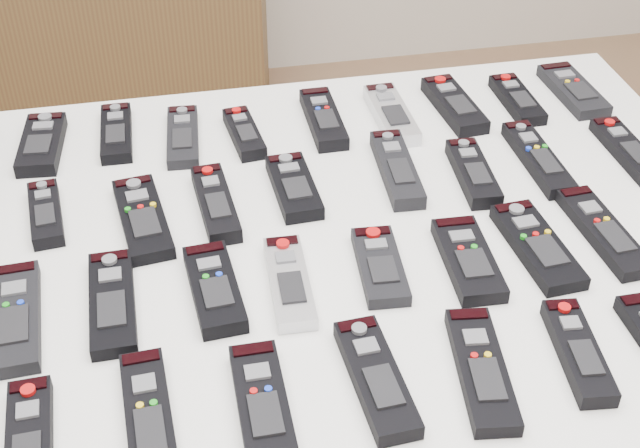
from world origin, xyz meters
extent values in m
cube|color=white|center=(-0.01, 0.03, 0.76)|extent=(1.25, 0.88, 0.04)
cylinder|color=beige|center=(0.55, 0.41, 0.37)|extent=(0.04, 0.04, 0.74)
cube|color=#533821|center=(-0.60, 1.78, 0.37)|extent=(1.54, 0.63, 0.75)
cube|color=black|center=(-0.40, 0.33, 0.79)|extent=(0.07, 0.16, 0.02)
cube|color=black|center=(-0.29, 0.35, 0.79)|extent=(0.05, 0.16, 0.02)
cube|color=black|center=(-0.18, 0.32, 0.79)|extent=(0.06, 0.17, 0.02)
cube|color=black|center=(-0.08, 0.30, 0.79)|extent=(0.06, 0.14, 0.02)
cube|color=black|center=(0.05, 0.32, 0.79)|extent=(0.05, 0.17, 0.02)
cube|color=#B7B7BC|center=(0.16, 0.31, 0.79)|extent=(0.06, 0.17, 0.02)
cube|color=black|center=(0.28, 0.32, 0.79)|extent=(0.07, 0.17, 0.02)
cube|color=black|center=(0.39, 0.32, 0.79)|extent=(0.05, 0.15, 0.02)
cube|color=black|center=(0.50, 0.33, 0.79)|extent=(0.07, 0.17, 0.02)
cube|color=black|center=(-0.39, 0.14, 0.79)|extent=(0.06, 0.15, 0.02)
cube|color=black|center=(-0.25, 0.11, 0.79)|extent=(0.08, 0.19, 0.02)
cube|color=black|center=(-0.15, 0.12, 0.79)|extent=(0.06, 0.17, 0.02)
cube|color=black|center=(-0.03, 0.14, 0.79)|extent=(0.06, 0.15, 0.02)
cube|color=black|center=(0.13, 0.15, 0.79)|extent=(0.06, 0.19, 0.02)
cube|color=black|center=(0.24, 0.12, 0.79)|extent=(0.06, 0.16, 0.02)
cube|color=black|center=(0.35, 0.14, 0.79)|extent=(0.05, 0.19, 0.02)
cube|color=black|center=(0.50, 0.14, 0.79)|extent=(0.05, 0.17, 0.02)
cube|color=black|center=(-0.42, -0.07, 0.79)|extent=(0.07, 0.19, 0.02)
cube|color=black|center=(-0.30, -0.06, 0.79)|extent=(0.06, 0.18, 0.02)
cube|color=black|center=(-0.17, -0.06, 0.79)|extent=(0.07, 0.16, 0.02)
cube|color=#B7B7BC|center=(-0.07, -0.07, 0.79)|extent=(0.06, 0.17, 0.02)
cube|color=black|center=(0.05, -0.06, 0.79)|extent=(0.07, 0.15, 0.02)
cube|color=black|center=(0.17, -0.07, 0.79)|extent=(0.07, 0.16, 0.02)
cube|color=black|center=(0.27, -0.06, 0.79)|extent=(0.07, 0.18, 0.02)
cube|color=black|center=(0.37, -0.05, 0.79)|extent=(0.06, 0.19, 0.02)
cube|color=black|center=(-0.39, -0.27, 0.79)|extent=(0.05, 0.18, 0.02)
cube|color=black|center=(-0.26, -0.26, 0.79)|extent=(0.06, 0.20, 0.02)
cube|color=black|center=(-0.14, -0.27, 0.79)|extent=(0.06, 0.17, 0.02)
cube|color=black|center=(0.00, -0.25, 0.79)|extent=(0.06, 0.18, 0.02)
cube|color=black|center=(0.12, -0.26, 0.79)|extent=(0.08, 0.19, 0.02)
cube|color=black|center=(0.24, -0.26, 0.79)|extent=(0.06, 0.16, 0.02)
camera|label=1|loc=(-0.21, -0.92, 1.56)|focal=50.00mm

